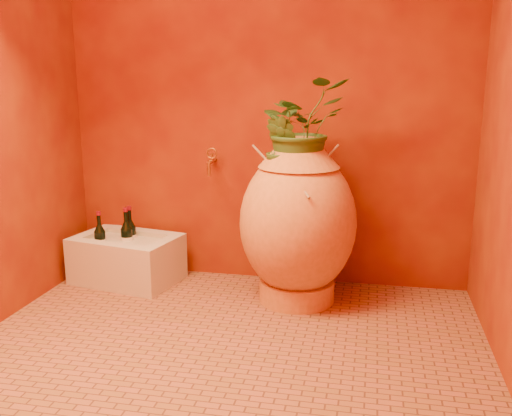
% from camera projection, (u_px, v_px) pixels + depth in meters
% --- Properties ---
extents(floor, '(2.50, 2.50, 0.00)m').
position_uv_depth(floor, '(227.00, 346.00, 2.77)').
color(floor, brown).
rests_on(floor, ground).
extents(wall_back, '(2.50, 0.02, 2.50)m').
position_uv_depth(wall_back, '(267.00, 81.00, 3.44)').
color(wall_back, '#630F05').
rests_on(wall_back, ground).
extents(amphora, '(0.70, 0.70, 0.95)m').
position_uv_depth(amphora, '(298.00, 222.00, 3.23)').
color(amphora, '#CB7D39').
rests_on(amphora, floor).
extents(stone_basin, '(0.70, 0.55, 0.29)m').
position_uv_depth(stone_basin, '(127.00, 260.00, 3.62)').
color(stone_basin, beige).
rests_on(stone_basin, floor).
extents(wine_bottle_a, '(0.08, 0.08, 0.31)m').
position_uv_depth(wine_bottle_a, '(130.00, 237.00, 3.66)').
color(wine_bottle_a, black).
rests_on(wine_bottle_a, stone_basin).
extents(wine_bottle_b, '(0.07, 0.07, 0.30)m').
position_uv_depth(wine_bottle_b, '(100.00, 241.00, 3.58)').
color(wine_bottle_b, black).
rests_on(wine_bottle_b, stone_basin).
extents(wine_bottle_c, '(0.08, 0.08, 0.31)m').
position_uv_depth(wine_bottle_c, '(127.00, 239.00, 3.60)').
color(wine_bottle_c, black).
rests_on(wine_bottle_c, stone_basin).
extents(wall_tap, '(0.07, 0.15, 0.17)m').
position_uv_depth(wall_tap, '(211.00, 160.00, 3.53)').
color(wall_tap, '#AA7427').
rests_on(wall_tap, wall_back).
extents(plant_main, '(0.64, 0.63, 0.53)m').
position_uv_depth(plant_main, '(301.00, 127.00, 3.13)').
color(plant_main, '#2A4E1C').
rests_on(plant_main, amphora).
extents(plant_side, '(0.25, 0.26, 0.37)m').
position_uv_depth(plant_side, '(282.00, 149.00, 3.09)').
color(plant_side, '#2A4E1C').
rests_on(plant_side, amphora).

